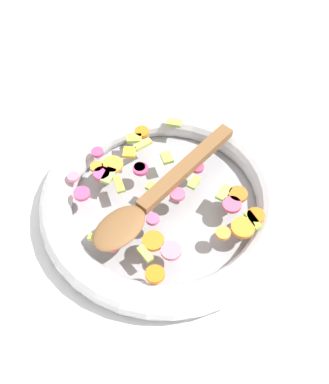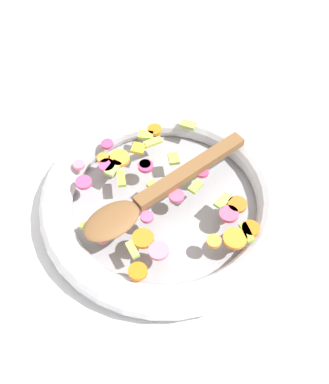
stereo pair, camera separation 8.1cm
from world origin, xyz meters
TOP-DOWN VIEW (x-y plane):
  - ground_plane at (0.00, 0.00)m, footprint 4.00×4.00m
  - skillet at (0.00, 0.00)m, footprint 0.39×0.39m
  - chopped_vegetables at (0.00, 0.01)m, footprint 0.31×0.30m
  - wooden_spoon at (0.01, 0.02)m, footprint 0.15×0.29m

SIDE VIEW (x-z plane):
  - ground_plane at x=0.00m, z-range 0.00..0.00m
  - skillet at x=0.00m, z-range 0.00..0.05m
  - chopped_vegetables at x=0.00m, z-range 0.05..0.06m
  - wooden_spoon at x=0.01m, z-range 0.06..0.07m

